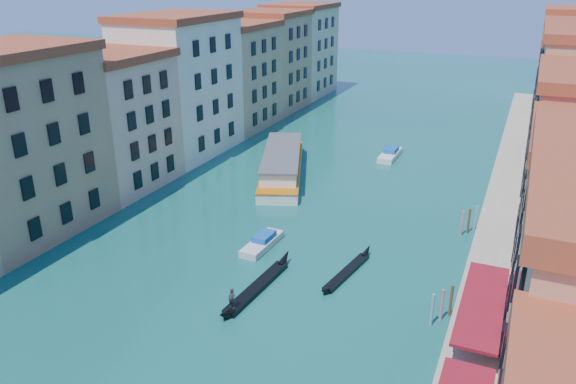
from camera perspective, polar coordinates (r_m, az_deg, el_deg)
name	(u,v)px	position (r m, az deg, el deg)	size (l,w,h in m)	color
left_bank_palazzos	(156,99)	(83.76, -13.26, 9.23)	(12.80, 128.40, 21.00)	tan
quay	(501,210)	(71.03, 20.78, -1.68)	(4.00, 140.00, 1.00)	#ACA38A
vaporetto_far	(282,164)	(78.92, -0.62, 2.89)	(13.01, 23.29, 3.41)	white
gondola_fore	(257,286)	(51.33, -3.17, -9.47)	(1.87, 12.79, 2.55)	black
gondola_far	(348,270)	(54.19, 6.11, -7.92)	(2.46, 10.42, 1.48)	black
motorboat_mid	(262,242)	(58.74, -2.61, -5.10)	(2.24, 6.39, 1.31)	silver
motorboat_far	(390,154)	(87.86, 10.34, 3.84)	(2.26, 7.04, 1.45)	white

